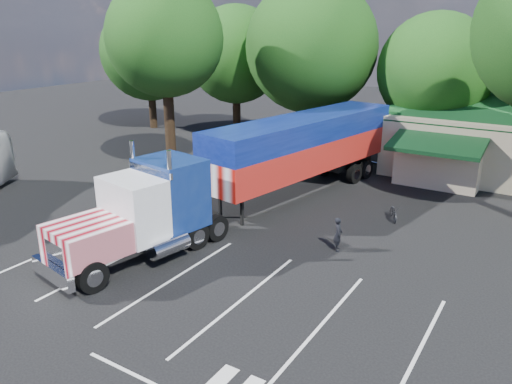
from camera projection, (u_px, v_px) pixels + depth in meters
The scene contains 10 objects.
ground at pixel (253, 229), 24.80m from camera, with size 120.00×120.00×0.00m, color black.
tree_row_a at pixel (149, 52), 46.79m from camera, with size 9.00×9.00×11.68m.
tree_row_b at pixel (236, 55), 43.33m from camera, with size 8.40×8.40×11.35m.
tree_row_c at pixel (311, 47), 37.75m from camera, with size 10.00×10.00×13.05m.
tree_row_d at pixel (435, 71), 34.75m from camera, with size 8.00×8.00×10.60m.
tree_near_left at pixel (165, 38), 32.06m from camera, with size 7.60×7.60×12.65m.
semi_truck at pixel (270, 159), 27.09m from camera, with size 6.99×23.32×4.86m.
woman at pixel (338, 234), 22.29m from camera, with size 0.57×0.38×1.57m, color black.
bicycle at pixel (394, 212), 25.95m from camera, with size 0.55×1.57×0.83m, color black.
silver_sedan at pixel (437, 167), 33.03m from camera, with size 1.41×4.04×1.33m, color #97989E.
Camera 1 is at (12.24, -19.35, 9.72)m, focal length 35.00 mm.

